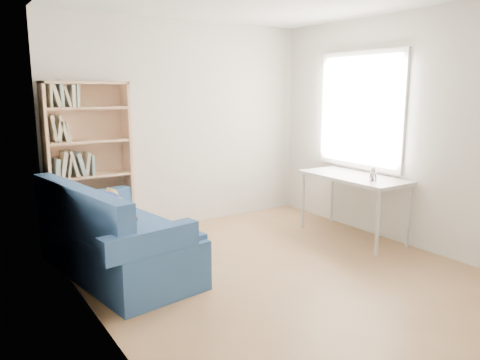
{
  "coord_description": "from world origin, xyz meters",
  "views": [
    {
      "loc": [
        -2.66,
        -3.44,
        1.76
      ],
      "look_at": [
        -0.12,
        0.47,
        0.85
      ],
      "focal_mm": 35.0,
      "sensor_mm": 36.0,
      "label": 1
    }
  ],
  "objects_px": {
    "bookshelf": "(90,171)",
    "pen_cup": "(373,176)",
    "sofa": "(113,239)",
    "desk": "(353,181)"
  },
  "relations": [
    {
      "from": "bookshelf",
      "to": "pen_cup",
      "type": "relative_size",
      "value": 12.12
    },
    {
      "from": "bookshelf",
      "to": "sofa",
      "type": "bearing_deg",
      "value": -94.81
    },
    {
      "from": "sofa",
      "to": "bookshelf",
      "type": "xyz_separation_m",
      "value": [
        0.09,
        1.01,
        0.51
      ]
    },
    {
      "from": "bookshelf",
      "to": "pen_cup",
      "type": "height_order",
      "value": "bookshelf"
    },
    {
      "from": "sofa",
      "to": "pen_cup",
      "type": "bearing_deg",
      "value": -24.62
    },
    {
      "from": "sofa",
      "to": "pen_cup",
      "type": "xyz_separation_m",
      "value": [
        2.73,
        -0.77,
        0.47
      ]
    },
    {
      "from": "desk",
      "to": "pen_cup",
      "type": "xyz_separation_m",
      "value": [
        -0.04,
        -0.33,
        0.12
      ]
    },
    {
      "from": "sofa",
      "to": "bookshelf",
      "type": "distance_m",
      "value": 1.14
    },
    {
      "from": "bookshelf",
      "to": "pen_cup",
      "type": "xyz_separation_m",
      "value": [
        2.65,
        -1.78,
        -0.04
      ]
    },
    {
      "from": "bookshelf",
      "to": "pen_cup",
      "type": "bearing_deg",
      "value": -33.98
    }
  ]
}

